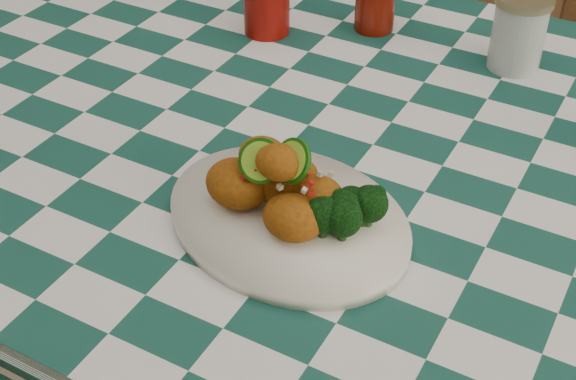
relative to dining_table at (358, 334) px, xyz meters
The scene contains 6 objects.
dining_table is the anchor object (origin of this frame).
plate 0.45m from the dining_table, 95.77° to the right, with size 0.33×0.25×0.02m, color white, non-canonical shape.
fried_chicken_pile 0.51m from the dining_table, 97.70° to the right, with size 0.15×0.11×0.10m, color #96530E, non-canonical shape.
broccoli_side 0.48m from the dining_table, 73.79° to the right, with size 0.07×0.07×0.05m, color black, non-canonical shape.
mason_jar 0.56m from the dining_table, 71.14° to the left, with size 0.09×0.09×0.12m, color #B2BCBA, non-canonical shape.
wooden_chair_left 0.88m from the dining_table, 123.03° to the left, with size 0.46×0.49×1.02m, color #472814, non-canonical shape.
Camera 1 is at (0.34, -0.86, 1.43)m, focal length 50.00 mm.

